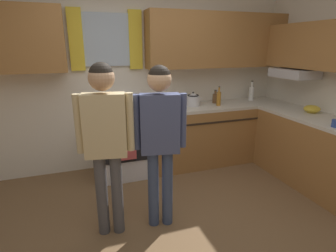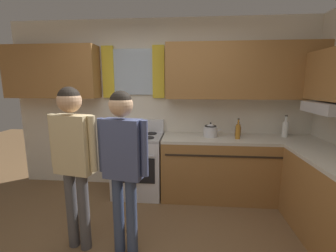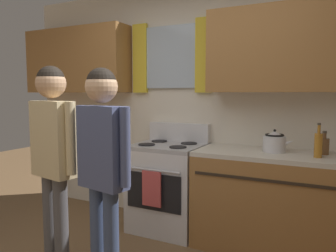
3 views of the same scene
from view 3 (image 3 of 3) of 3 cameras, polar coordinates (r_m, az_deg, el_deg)
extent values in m
cube|color=silver|center=(3.61, 6.42, 3.60)|extent=(4.60, 0.10, 2.60)
cube|color=silver|center=(3.72, 0.49, 11.79)|extent=(0.60, 0.03, 0.68)
cube|color=yellow|center=(3.89, -4.82, 11.49)|extent=(0.18, 0.04, 0.78)
cube|color=yellow|center=(3.55, 6.17, 12.04)|extent=(0.18, 0.04, 0.78)
cube|color=#9E6B38|center=(4.29, -15.42, 10.77)|extent=(1.40, 0.32, 0.77)
cube|color=#9E6B38|center=(3.20, 26.54, 12.20)|extent=(2.16, 0.32, 0.77)
cube|color=#9E6B38|center=(3.18, 25.07, -13.15)|extent=(2.20, 0.62, 0.86)
cube|color=beige|center=(3.07, 25.42, -5.16)|extent=(2.20, 0.62, 0.04)
cube|color=#2D2319|center=(2.80, 25.11, -9.53)|extent=(2.08, 0.01, 0.02)
cube|color=silver|center=(3.53, 0.01, -10.76)|extent=(0.71, 0.62, 0.86)
cube|color=black|center=(3.25, -2.55, -11.30)|extent=(0.59, 0.01, 0.36)
cylinder|color=#ADADB2|center=(3.17, -2.79, -7.61)|extent=(0.59, 0.02, 0.02)
cube|color=#ADADB2|center=(3.43, 0.01, -3.52)|extent=(0.71, 0.62, 0.04)
cube|color=silver|center=(3.65, 1.92, -1.06)|extent=(0.71, 0.08, 0.20)
cylinder|color=black|center=(3.39, -3.70, -3.21)|extent=(0.17, 0.17, 0.01)
cylinder|color=black|center=(3.23, 1.72, -3.66)|extent=(0.17, 0.17, 0.01)
cylinder|color=black|center=(3.63, -1.51, -2.63)|extent=(0.17, 0.17, 0.01)
cylinder|color=black|center=(3.47, 3.63, -3.00)|extent=(0.17, 0.17, 0.01)
cube|color=#CC4C4C|center=(3.21, -2.86, -10.78)|extent=(0.20, 0.02, 0.34)
cylinder|color=#B27223|center=(2.98, 24.49, -3.09)|extent=(0.06, 0.06, 0.20)
cylinder|color=#B27223|center=(2.97, 24.60, -0.51)|extent=(0.02, 0.02, 0.07)
cylinder|color=#3F382D|center=(2.96, 24.63, 0.32)|extent=(0.03, 0.03, 0.02)
cylinder|color=brown|center=(3.16, 25.30, -3.21)|extent=(0.08, 0.08, 0.14)
cylinder|color=brown|center=(3.15, 25.37, -1.51)|extent=(0.03, 0.03, 0.05)
cylinder|color=#3F382D|center=(3.14, 25.40, -0.92)|extent=(0.04, 0.04, 0.02)
cylinder|color=silver|center=(3.13, 17.86, -3.02)|extent=(0.20, 0.20, 0.14)
cone|color=silver|center=(3.12, 17.91, -1.29)|extent=(0.18, 0.18, 0.05)
sphere|color=black|center=(3.11, 17.93, -0.75)|extent=(0.02, 0.02, 0.02)
cone|color=silver|center=(3.11, 20.24, -2.63)|extent=(0.09, 0.04, 0.07)
torus|color=black|center=(3.12, 17.90, -1.48)|extent=(0.17, 0.17, 0.02)
cylinder|color=#4C4C51|center=(2.74, -17.92, -16.59)|extent=(0.11, 0.11, 0.80)
cylinder|color=#4C4C51|center=(2.85, -19.59, -15.75)|extent=(0.11, 0.11, 0.80)
cube|color=#D1BC8C|center=(2.63, -19.25, -2.12)|extent=(0.39, 0.22, 0.57)
cylinder|color=#D1BC8C|center=(2.44, -16.47, -2.06)|extent=(0.07, 0.07, 0.52)
cylinder|color=#D1BC8C|center=(2.81, -21.70, -1.25)|extent=(0.07, 0.07, 0.52)
sphere|color=tan|center=(2.61, -19.55, 6.95)|extent=(0.22, 0.22, 0.22)
sphere|color=black|center=(2.61, -19.57, 7.55)|extent=(0.20, 0.20, 0.20)
cylinder|color=#38476B|center=(2.43, -9.74, -19.66)|extent=(0.11, 0.11, 0.79)
cylinder|color=#38476B|center=(2.52, -11.99, -18.68)|extent=(0.11, 0.11, 0.79)
cube|color=#47517A|center=(2.28, -11.21, -3.63)|extent=(0.38, 0.22, 0.56)
cylinder|color=#47517A|center=(2.12, -7.39, -3.65)|extent=(0.07, 0.07, 0.51)
cylinder|color=#47517A|center=(2.44, -14.53, -2.56)|extent=(0.07, 0.07, 0.51)
sphere|color=#DBAD84|center=(2.25, -11.41, 6.66)|extent=(0.22, 0.22, 0.22)
sphere|color=black|center=(2.25, -11.42, 7.34)|extent=(0.20, 0.20, 0.20)
camera|label=1|loc=(2.18, -77.63, 10.03)|focal=28.80mm
camera|label=2|loc=(0.85, -79.99, 16.88)|focal=24.55mm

